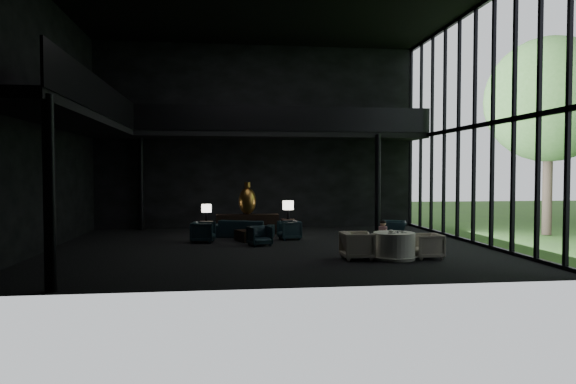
{
  "coord_description": "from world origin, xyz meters",
  "views": [
    {
      "loc": [
        -1.47,
        -16.56,
        2.42
      ],
      "look_at": [
        0.63,
        0.5,
        1.78
      ],
      "focal_mm": 32.0,
      "sensor_mm": 36.0,
      "label": 1
    }
  ],
  "objects": [
    {
      "name": "railing_left",
      "position": [
        -5.0,
        0.0,
        4.6
      ],
      "size": [
        0.06,
        12.0,
        1.0
      ],
      "primitive_type": "cube",
      "color": "black",
      "rests_on": "mezzanine_left"
    },
    {
      "name": "table_lamp_right",
      "position": [
        1.01,
        3.51,
        1.11
      ],
      "size": [
        0.44,
        0.44,
        0.73
      ],
      "color": "black",
      "rests_on": "side_table_right"
    },
    {
      "name": "side_table_right",
      "position": [
        1.01,
        3.5,
        0.29
      ],
      "size": [
        0.53,
        0.53,
        0.58
      ],
      "primitive_type": "cube",
      "color": "black",
      "rests_on": "floor"
    },
    {
      "name": "saucer",
      "position": [
        3.47,
        -2.86,
        0.76
      ],
      "size": [
        0.17,
        0.17,
        0.01
      ],
      "primitive_type": "cylinder",
      "rotation": [
        0.0,
        0.0,
        -0.1
      ],
      "color": "white",
      "rests_on": "dining_table"
    },
    {
      "name": "lounge_armchair_east",
      "position": [
        0.83,
        1.79,
        0.36
      ],
      "size": [
        0.78,
        0.82,
        0.72
      ],
      "primitive_type": "imported",
      "rotation": [
        0.0,
        0.0,
        -1.37
      ],
      "color": "black",
      "rests_on": "floor"
    },
    {
      "name": "child",
      "position": [
        3.23,
        -1.72,
        0.72
      ],
      "size": [
        0.26,
        0.26,
        0.55
      ],
      "rotation": [
        0.0,
        0.0,
        3.14
      ],
      "color": "#EFB3CD",
      "rests_on": "dining_chair_north"
    },
    {
      "name": "bronze_urn",
      "position": [
        -0.59,
        3.62,
        1.32
      ],
      "size": [
        0.68,
        0.68,
        1.27
      ],
      "color": "#B49343",
      "rests_on": "console"
    },
    {
      "name": "table_lamp_left",
      "position": [
        -2.19,
        3.7,
        1.0
      ],
      "size": [
        0.39,
        0.39,
        0.65
      ],
      "color": "black",
      "rests_on": "side_table_left"
    },
    {
      "name": "wall_back",
      "position": [
        0.0,
        6.0,
        4.0
      ],
      "size": [
        14.0,
        0.04,
        8.0
      ],
      "primitive_type": "cube",
      "color": "black",
      "rests_on": "ground"
    },
    {
      "name": "window_armchair",
      "position": [
        4.69,
        1.59,
        0.39
      ],
      "size": [
        0.83,
        1.04,
        0.79
      ],
      "primitive_type": "imported",
      "rotation": [
        0.0,
        0.0,
        -1.88
      ],
      "color": "#193239",
      "rests_on": "floor"
    },
    {
      "name": "dining_chair_west",
      "position": [
        2.19,
        -2.66,
        0.47
      ],
      "size": [
        0.88,
        0.94,
        0.94
      ],
      "primitive_type": "imported",
      "rotation": [
        0.0,
        0.0,
        1.6
      ],
      "color": "beige",
      "rests_on": "floor"
    },
    {
      "name": "dining_table",
      "position": [
        3.23,
        -2.74,
        0.33
      ],
      "size": [
        1.31,
        1.31,
        0.75
      ],
      "color": "white",
      "rests_on": "floor"
    },
    {
      "name": "column_ne",
      "position": [
        4.8,
        4.0,
        2.0
      ],
      "size": [
        0.24,
        0.24,
        4.0
      ],
      "primitive_type": "cylinder",
      "color": "black",
      "rests_on": "floor"
    },
    {
      "name": "plate_a",
      "position": [
        3.1,
        -2.97,
        0.76
      ],
      "size": [
        0.3,
        0.3,
        0.02
      ],
      "primitive_type": "cylinder",
      "rotation": [
        0.0,
        0.0,
        -0.24
      ],
      "color": "white",
      "rests_on": "dining_table"
    },
    {
      "name": "lounge_armchair_south",
      "position": [
        -0.33,
        0.37,
        0.33
      ],
      "size": [
        0.79,
        0.77,
        0.66
      ],
      "primitive_type": "imported",
      "rotation": [
        0.0,
        0.0,
        0.31
      ],
      "color": "black",
      "rests_on": "floor"
    },
    {
      "name": "sofa",
      "position": [
        -0.79,
        2.74,
        0.47
      ],
      "size": [
        2.51,
        1.42,
        0.94
      ],
      "primitive_type": "imported",
      "rotation": [
        0.0,
        0.0,
        2.82
      ],
      "color": "black",
      "rests_on": "floor"
    },
    {
      "name": "console",
      "position": [
        -0.59,
        3.64,
        0.39
      ],
      "size": [
        2.45,
        0.56,
        0.78
      ],
      "primitive_type": "cube",
      "color": "black",
      "rests_on": "floor"
    },
    {
      "name": "curtain_wall",
      "position": [
        6.95,
        0.0,
        4.0
      ],
      "size": [
        0.2,
        12.0,
        8.0
      ],
      "primitive_type": null,
      "color": "black",
      "rests_on": "ground"
    },
    {
      "name": "column_sw",
      "position": [
        -5.0,
        -5.7,
        2.0
      ],
      "size": [
        0.24,
        0.24,
        4.0
      ],
      "primitive_type": "cylinder",
      "color": "black",
      "rests_on": "floor"
    },
    {
      "name": "mezzanine_back",
      "position": [
        1.0,
        5.0,
        4.0
      ],
      "size": [
        12.0,
        2.0,
        0.25
      ],
      "primitive_type": "cube",
      "color": "black",
      "rests_on": "wall_back"
    },
    {
      "name": "mezzanine_left",
      "position": [
        -6.0,
        0.0,
        4.0
      ],
      "size": [
        2.0,
        12.0,
        0.25
      ],
      "primitive_type": "cube",
      "color": "black",
      "rests_on": "wall_left"
    },
    {
      "name": "dining_chair_north",
      "position": [
        3.09,
        -1.81,
        0.33
      ],
      "size": [
        0.76,
        0.73,
        0.65
      ],
      "primitive_type": "imported",
      "rotation": [
        0.0,
        0.0,
        2.9
      ],
      "color": "#C6AC8F",
      "rests_on": "floor"
    },
    {
      "name": "cereal_bowl",
      "position": [
        3.15,
        -2.71,
        0.79
      ],
      "size": [
        0.16,
        0.16,
        0.08
      ],
      "primitive_type": "ellipsoid",
      "color": "white",
      "rests_on": "dining_table"
    },
    {
      "name": "railing_back",
      "position": [
        1.0,
        4.0,
        4.6
      ],
      "size": [
        12.0,
        0.06,
        1.0
      ],
      "primitive_type": "cube",
      "color": "black",
      "rests_on": "mezzanine_back"
    },
    {
      "name": "wall_front",
      "position": [
        0.0,
        -6.0,
        4.0
      ],
      "size": [
        14.0,
        0.04,
        8.0
      ],
      "primitive_type": "cube",
      "color": "black",
      "rests_on": "ground"
    },
    {
      "name": "dining_chair_east",
      "position": [
        4.18,
        -2.76,
        0.39
      ],
      "size": [
        0.72,
        0.77,
        0.78
      ],
      "primitive_type": "imported",
      "rotation": [
        0.0,
        0.0,
        -1.58
      ],
      "color": "tan",
      "rests_on": "floor"
    },
    {
      "name": "cream_pot",
      "position": [
        3.26,
        -2.93,
        0.78
      ],
      "size": [
        0.07,
        0.07,
        0.07
      ],
      "primitive_type": "cylinder",
      "rotation": [
        0.0,
        0.0,
        0.43
      ],
      "color": "#99999E",
      "rests_on": "dining_table"
    },
    {
      "name": "side_table_left",
      "position": [
        -2.19,
        3.49,
        0.27
      ],
      "size": [
        0.49,
        0.49,
        0.54
      ],
      "primitive_type": "cube",
      "color": "black",
      "rests_on": "floor"
    },
    {
      "name": "floor",
      "position": [
        0.0,
        0.0,
        0.0
      ],
      "size": [
        14.0,
        12.0,
        0.02
      ],
      "primitive_type": "cube",
      "color": "black",
      "rests_on": "ground"
    },
    {
      "name": "coffee_table",
      "position": [
        -0.58,
        1.58,
        0.19
      ],
      "size": [
        1.14,
        1.14,
        0.39
      ],
      "primitive_type": "cube",
      "rotation": [
        0.0,
        0.0,
        0.39
      ],
      "color": "black",
      "rests_on": "floor"
    },
    {
      "name": "tree_near",
      "position": [
        11.0,
        2.0,
        5.23
      ],
      "size": [
        4.8,
        4.8,
        7.65
      ],
      "color": "#382D23",
      "rests_on": "garden_ground"
    },
    {
      "name": "lounge_armchair_west",
      "position": [
        -2.23,
        1.4,
        0.4
      ],
      "size": [
        0.84,
        0.88,
        0.8
      ],
      "primitive_type": "imported",
      "rotation": [
        0.0,
        0.0,
        1.43
      ],
      "color": "#0D2A38",
      "rests_on": "floor"
    },
    {
      "name": "coffee_cup",
      "position": [
        3.41,
        -2.9,
        0.79
      ],
      "size": [
        0.09,
        0.09,
        0.07
      ],
      "primitive_type": "cylinder",
      "rotation": [
        0.0,
        0.0,
        0.01
      ],
      "color": "white",
      "rests_on": "saucer"
    },
    {
      "name": "wall_left",
      "position": [
        -7.0,
        0.0,
        4.0
      ],
      "size": [
        0.04,
        12.0,
        8.0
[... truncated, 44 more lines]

